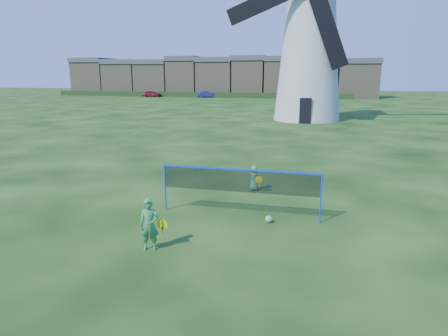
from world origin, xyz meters
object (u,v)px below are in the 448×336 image
at_px(car_right, 207,94).
at_px(badminton_net, 239,181).
at_px(play_ball, 269,219).
at_px(car_left, 152,94).
at_px(player_boy, 254,178).
at_px(player_girl, 149,225).
at_px(windmill, 309,50).

bearing_deg(car_right, badminton_net, 174.65).
distance_m(play_ball, car_left, 72.29).
height_order(player_boy, car_right, car_right).
bearing_deg(player_girl, badminton_net, 46.69).
relative_size(player_boy, play_ball, 4.51).
bearing_deg(car_left, windmill, -148.99).
height_order(player_boy, play_ball, player_boy).
height_order(player_boy, car_left, car_left).
distance_m(windmill, badminton_net, 29.06).
relative_size(badminton_net, car_right, 1.29).
height_order(badminton_net, player_boy, badminton_net).
bearing_deg(play_ball, player_boy, 106.99).
relative_size(play_ball, car_left, 0.06).
xyz_separation_m(windmill, car_left, (-32.51, 35.72, -6.14)).
bearing_deg(windmill, player_boy, -92.27).
distance_m(badminton_net, car_right, 68.32).
relative_size(badminton_net, player_boy, 5.09).
relative_size(play_ball, car_right, 0.06).
bearing_deg(player_boy, play_ball, 112.64).
height_order(player_girl, car_left, player_girl).
bearing_deg(badminton_net, player_girl, -120.00).
height_order(play_ball, car_right, car_right).
bearing_deg(badminton_net, windmill, 87.98).
bearing_deg(player_girl, windmill, 71.74).
distance_m(badminton_net, player_boy, 3.00).
xyz_separation_m(badminton_net, car_left, (-31.51, 64.21, -0.51)).
bearing_deg(player_girl, car_left, 100.60).
height_order(play_ball, car_left, car_left).
bearing_deg(car_right, car_left, 72.92).
xyz_separation_m(player_girl, play_ball, (2.72, 2.63, -0.57)).
xyz_separation_m(play_ball, car_left, (-32.50, 64.57, 0.52)).
relative_size(badminton_net, player_girl, 3.72).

